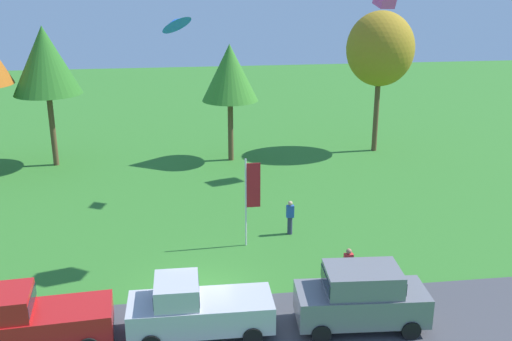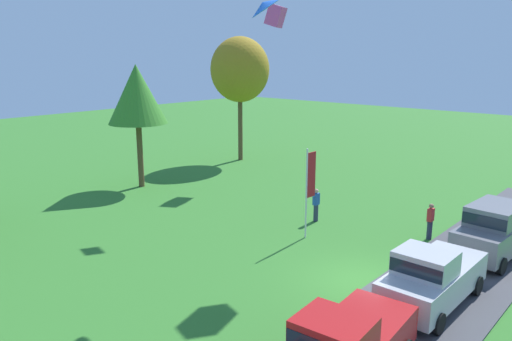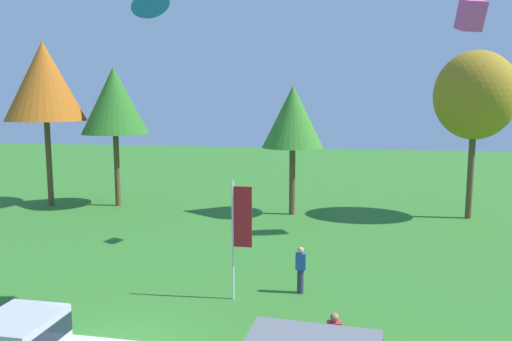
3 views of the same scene
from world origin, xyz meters
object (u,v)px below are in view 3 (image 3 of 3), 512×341
tree_far_right (114,101)px  kite_delta_over_trees (149,2)px  tree_left_of_center (475,96)px  tree_center_back (293,117)px  tree_lone_near (44,82)px  person_beside_suv (301,269)px  kite_box_high_left (471,15)px  flag_banner (239,225)px

tree_far_right → kite_delta_over_trees: size_ratio=6.86×
kite_delta_over_trees → tree_far_right: bearing=120.6°
tree_left_of_center → tree_center_back: bearing=-175.3°
tree_lone_near → tree_far_right: tree_lone_near is taller
tree_lone_near → tree_left_of_center: size_ratio=1.09×
person_beside_suv → tree_center_back: tree_center_back is taller
tree_lone_near → kite_box_high_left: (24.70, -3.55, 2.81)m
tree_far_right → kite_delta_over_trees: kite_delta_over_trees is taller
tree_center_back → tree_left_of_center: tree_left_of_center is taller
kite_box_high_left → tree_lone_near: bearing=171.8°
flag_banner → person_beside_suv: bearing=25.6°
tree_center_back → flag_banner: 13.80m
tree_lone_near → kite_delta_over_trees: bearing=-46.0°
tree_left_of_center → kite_box_high_left: kite_box_high_left is taller
tree_center_back → tree_far_right: bearing=177.7°
flag_banner → kite_box_high_left: bearing=46.0°
tree_far_right → tree_lone_near: bearing=-169.1°
tree_center_back → kite_box_high_left: kite_box_high_left is taller
flag_banner → tree_left_of_center: bearing=53.1°
person_beside_suv → kite_delta_over_trees: 10.64m
tree_far_right → tree_left_of_center: bearing=1.0°
person_beside_suv → tree_left_of_center: bearing=56.9°
flag_banner → kite_box_high_left: (9.17, 9.49, 8.21)m
person_beside_suv → kite_delta_over_trees: (-5.11, -0.82, 9.29)m
tree_lone_near → tree_far_right: (4.33, 0.84, -1.22)m
flag_banner → kite_delta_over_trees: size_ratio=3.22×
flag_banner → kite_box_high_left: 15.54m
person_beside_suv → kite_box_high_left: kite_box_high_left is taller
flag_banner → tree_lone_near: bearing=140.0°
tree_center_back → tree_lone_near: bearing=-178.6°
tree_left_of_center → kite_delta_over_trees: bearing=-134.3°
tree_far_right → tree_center_back: bearing=-2.3°
kite_box_high_left → tree_far_right: bearing=167.8°
tree_center_back → kite_delta_over_trees: kite_delta_over_trees is taller
tree_lone_near → tree_left_of_center: bearing=2.7°
person_beside_suv → tree_left_of_center: (8.68, 13.30, 6.28)m
person_beside_suv → tree_lone_near: 22.49m
tree_lone_near → flag_banner: (15.53, -13.04, -5.39)m
tree_center_back → kite_delta_over_trees: (-3.45, -13.26, 4.28)m
tree_lone_near → person_beside_suv: bearing=-34.5°
person_beside_suv → tree_far_right: size_ratio=0.19×
flag_banner → kite_box_high_left: size_ratio=3.08×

